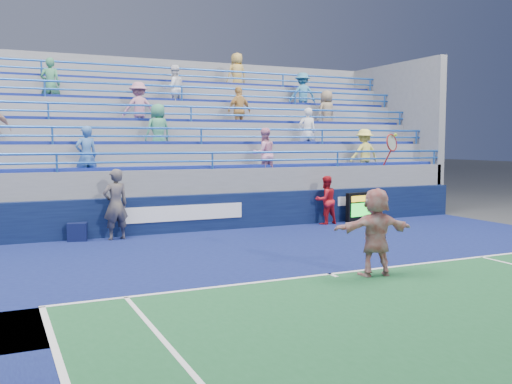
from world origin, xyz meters
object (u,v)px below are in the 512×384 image
serve_speed_board (363,207)px  line_judge (116,205)px  judge_chair (77,230)px  tennis_player (376,232)px  ball_girl (326,200)px

serve_speed_board → line_judge: (-8.27, -0.18, 0.48)m
judge_chair → tennis_player: size_ratio=0.31×
tennis_player → serve_speed_board: bearing=56.3°
line_judge → ball_girl: (6.77, 0.13, -0.18)m
line_judge → ball_girl: line_judge is taller
serve_speed_board → ball_girl: (-1.50, -0.05, 0.29)m
line_judge → ball_girl: 6.78m
tennis_player → line_judge: (-3.86, 6.43, 0.08)m
judge_chair → ball_girl: ball_girl is taller
line_judge → judge_chair: bearing=-29.5°
judge_chair → ball_girl: bearing=-1.3°
ball_girl → serve_speed_board: bearing=177.4°
tennis_player → ball_girl: (2.91, 6.56, -0.10)m
tennis_player → ball_girl: 7.18m
ball_girl → tennis_player: bearing=61.6°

